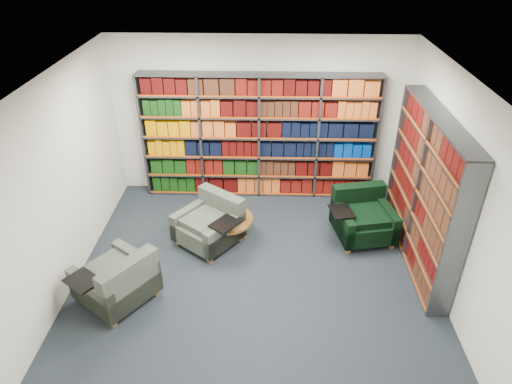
{
  "coord_description": "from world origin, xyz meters",
  "views": [
    {
      "loc": [
        0.17,
        -4.88,
        4.35
      ],
      "look_at": [
        0.0,
        0.6,
        1.05
      ],
      "focal_mm": 32.0,
      "sensor_mm": 36.0,
      "label": 1
    }
  ],
  "objects_px": {
    "chair_teal_front": "(119,283)",
    "chair_green_right": "(362,218)",
    "chair_teal_left": "(212,224)",
    "coffee_table": "(227,222)"
  },
  "relations": [
    {
      "from": "chair_green_right",
      "to": "chair_teal_front",
      "type": "height_order",
      "value": "chair_teal_front"
    },
    {
      "from": "chair_teal_front",
      "to": "coffee_table",
      "type": "relative_size",
      "value": 1.47
    },
    {
      "from": "chair_teal_front",
      "to": "chair_green_right",
      "type": "bearing_deg",
      "value": 25.24
    },
    {
      "from": "chair_teal_left",
      "to": "chair_teal_front",
      "type": "xyz_separation_m",
      "value": [
        -1.05,
        -1.36,
        0.01
      ]
    },
    {
      "from": "chair_teal_left",
      "to": "chair_teal_front",
      "type": "relative_size",
      "value": 0.98
    },
    {
      "from": "chair_teal_left",
      "to": "chair_green_right",
      "type": "distance_m",
      "value": 2.35
    },
    {
      "from": "coffee_table",
      "to": "chair_teal_left",
      "type": "bearing_deg",
      "value": -163.94
    },
    {
      "from": "chair_teal_left",
      "to": "coffee_table",
      "type": "bearing_deg",
      "value": 16.06
    },
    {
      "from": "chair_teal_left",
      "to": "coffee_table",
      "type": "height_order",
      "value": "chair_teal_left"
    },
    {
      "from": "chair_green_right",
      "to": "coffee_table",
      "type": "relative_size",
      "value": 1.34
    }
  ]
}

